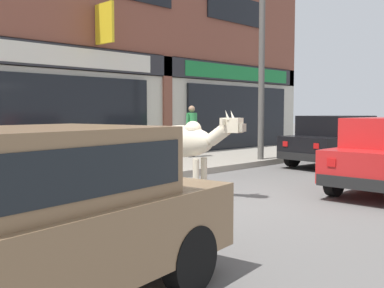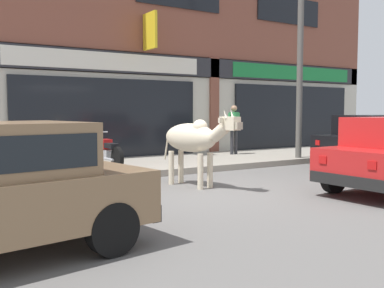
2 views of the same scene
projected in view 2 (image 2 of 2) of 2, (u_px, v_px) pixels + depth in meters
The scene contains 9 objects.
ground_plane at pixel (218, 190), 8.97m from camera, with size 90.00×90.00×0.00m, color #605E5B.
sidewalk at pixel (134, 166), 12.23m from camera, with size 19.00×3.37×0.16m, color gray.
shop_building at pixel (106, 21), 13.55m from camera, with size 23.00×1.40×9.03m.
cow at pixel (194, 139), 9.32m from camera, with size 0.85×2.12×1.61m.
car_2 at pixel (376, 138), 12.76m from camera, with size 3.72×1.92×1.46m.
motorcycle_1 at pixel (50, 154), 10.66m from camera, with size 0.52×1.81×0.88m.
motorcycle_2 at pixel (107, 152), 11.32m from camera, with size 0.52×1.81×0.88m.
pedestrian at pixel (234, 124), 14.64m from camera, with size 0.50×0.32×1.60m.
utility_pole at pixel (300, 52), 13.41m from camera, with size 0.18×0.18×6.37m, color #595651.
Camera 2 is at (-5.21, -7.20, 1.58)m, focal length 42.00 mm.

